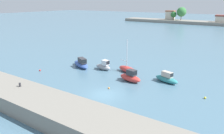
# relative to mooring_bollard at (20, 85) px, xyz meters

# --- Properties ---
(ground_plane) EXTENTS (400.00, 400.00, 0.00)m
(ground_plane) POSITION_rel_mooring_bollard_xyz_m (7.53, 7.36, -2.13)
(ground_plane) COLOR slate
(seawall_embankment) EXTENTS (73.81, 5.19, 1.90)m
(seawall_embankment) POSITION_rel_mooring_bollard_xyz_m (7.53, -0.59, -1.18)
(seawall_embankment) COLOR gray
(seawall_embankment) RESTS_ON ground
(mooring_bollard) EXTENTS (0.26, 0.26, 0.47)m
(mooring_bollard) POSITION_rel_mooring_bollard_xyz_m (0.00, 0.00, 0.00)
(mooring_bollard) COLOR #2D2D33
(mooring_bollard) RESTS_ON seawall_embankment
(moored_boat_0) EXTENTS (5.53, 3.97, 1.86)m
(moored_boat_0) POSITION_rel_mooring_bollard_xyz_m (-3.61, 15.19, -1.48)
(moored_boat_0) COLOR #3856A8
(moored_boat_0) RESTS_ON ground
(moored_boat_1) EXTENTS (3.35, 1.57, 1.88)m
(moored_boat_1) POSITION_rel_mooring_bollard_xyz_m (0.91, 16.19, -1.45)
(moored_boat_1) COLOR #9E9EA3
(moored_boat_1) RESTS_ON ground
(moored_boat_2) EXTENTS (4.23, 2.43, 5.77)m
(moored_boat_2) POSITION_rel_mooring_bollard_xyz_m (5.24, 17.33, -1.58)
(moored_boat_2) COLOR #C63833
(moored_boat_2) RESTS_ON ground
(moored_boat_3) EXTENTS (4.01, 2.16, 1.92)m
(moored_boat_3) POSITION_rel_mooring_bollard_xyz_m (7.91, 13.70, -1.43)
(moored_boat_3) COLOR #C63833
(moored_boat_3) RESTS_ON ground
(moored_boat_4) EXTENTS (4.23, 2.49, 1.69)m
(moored_boat_4) POSITION_rel_mooring_bollard_xyz_m (12.70, 16.52, -1.54)
(moored_boat_4) COLOR teal
(moored_boat_4) RESTS_ON ground
(mooring_buoy_0) EXTENTS (0.30, 0.30, 0.30)m
(mooring_buoy_0) POSITION_rel_mooring_bollard_xyz_m (-8.01, 9.13, -1.98)
(mooring_buoy_0) COLOR red
(mooring_buoy_0) RESTS_ON ground
(mooring_buoy_1) EXTENTS (0.29, 0.29, 0.29)m
(mooring_buoy_1) POSITION_rel_mooring_bollard_xyz_m (19.00, 13.51, -1.99)
(mooring_buoy_1) COLOR yellow
(mooring_buoy_1) RESTS_ON ground
(mooring_buoy_2) EXTENTS (0.25, 0.25, 0.25)m
(mooring_buoy_2) POSITION_rel_mooring_bollard_xyz_m (6.90, 9.29, -2.01)
(mooring_buoy_2) COLOR orange
(mooring_buoy_2) RESTS_ON ground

